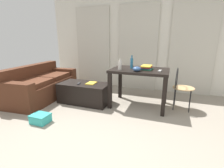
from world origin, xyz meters
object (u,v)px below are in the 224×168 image
bowl (137,69)px  coffee_table (85,93)px  couch (41,85)px  wire_chair (180,84)px  magazine (91,83)px  shoebox (40,118)px  craft_table (140,75)px  bottle_near (120,65)px  tv_remote_on_table (160,71)px  bottle_far (132,63)px  tv_remote_primary (79,83)px  book_stack (146,67)px

bowl → coffee_table: bearing=179.2°
couch → bowl: (2.26, 0.06, 0.52)m
couch → wire_chair: 3.09m
coffee_table → magazine: bearing=16.4°
bowl → shoebox: (-1.38, -1.06, -0.75)m
craft_table → wire_chair: wire_chair is taller
craft_table → bottle_near: bottle_near is taller
tv_remote_on_table → bottle_far: bearing=172.2°
wire_chair → bottle_far: bottle_far is taller
craft_table → shoebox: bearing=-136.6°
bowl → tv_remote_on_table: 0.43m
craft_table → bowl: (-0.01, -0.25, 0.17)m
bottle_near → tv_remote_primary: size_ratio=1.15×
wire_chair → bowl: bowl is taller
craft_table → magazine: bearing=-169.0°
coffee_table → tv_remote_on_table: 1.65m
bottle_near → tv_remote_primary: (-0.87, -0.13, -0.42)m
tv_remote_on_table → tv_remote_primary: tv_remote_on_table is taller
wire_chair → magazine: bearing=-169.4°
couch → bottle_near: size_ratio=8.88×
bowl → bottle_near: bearing=168.0°
wire_chair → bottle_far: bearing=-174.2°
couch → magazine: couch is taller
tv_remote_on_table → book_stack: bearing=164.4°
bottle_far → magazine: size_ratio=1.02×
tv_remote_primary → shoebox: tv_remote_primary is taller
coffee_table → wire_chair: wire_chair is taller
craft_table → bottle_near: (-0.36, -0.18, 0.21)m
couch → wire_chair: bearing=8.5°
shoebox → couch: bearing=131.3°
tv_remote_primary → shoebox: size_ratio=0.63×
bottle_far → bowl: size_ratio=1.66×
magazine → shoebox: 1.24m
tv_remote_on_table → tv_remote_primary: 1.68m
book_stack → tv_remote_on_table: bearing=-22.1°
craft_table → tv_remote_primary: size_ratio=6.18×
magazine → bowl: bearing=-6.4°
bowl → tv_remote_primary: size_ratio=0.87×
coffee_table → bottle_near: bearing=4.4°
book_stack → shoebox: book_stack is taller
bottle_far → tv_remote_on_table: size_ratio=1.86×
wire_chair → shoebox: size_ratio=2.83×
coffee_table → magazine: size_ratio=4.19×
craft_table → bottle_far: (-0.18, 0.04, 0.23)m
book_stack → tv_remote_on_table: (0.27, -0.11, -0.03)m
bottle_near → tv_remote_on_table: 0.77m
magazine → tv_remote_primary: bearing=-156.4°
wire_chair → couch: bearing=-171.5°
bottle_far → wire_chair: bearing=5.8°
wire_chair → tv_remote_on_table: wire_chair is taller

